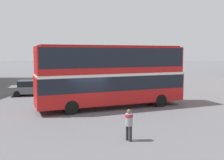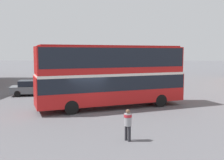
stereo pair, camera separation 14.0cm
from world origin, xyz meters
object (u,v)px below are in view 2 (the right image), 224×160
Objects in this scene: pedestrian_foreground at (128,122)px; parked_car_side_street at (84,82)px; parked_car_kerb_near at (31,88)px; double_decker_bus at (112,73)px.

parked_car_side_street is (-4.79, 18.41, -0.19)m from pedestrian_foreground.
parked_car_kerb_near reaches higher than parked_car_side_street.
double_decker_bus reaches higher than parked_car_side_street.
parked_car_kerb_near is (-9.33, 13.17, -0.20)m from pedestrian_foreground.
parked_car_kerb_near is at bearing 122.47° from double_decker_bus.
pedestrian_foreground is 0.36× the size of parked_car_side_street.
pedestrian_foreground is 19.02m from parked_car_side_street.
pedestrian_foreground is 16.15m from parked_car_kerb_near.
pedestrian_foreground is at bearing -105.72° from double_decker_bus.
pedestrian_foreground is 0.36× the size of parked_car_kerb_near.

